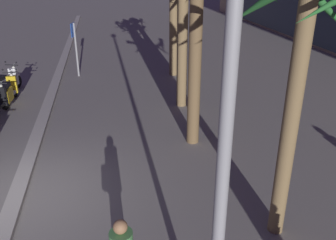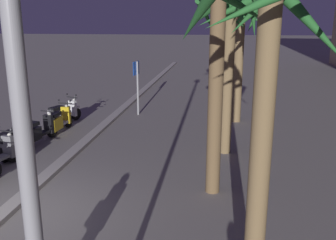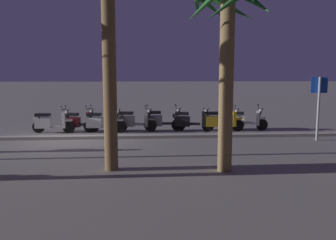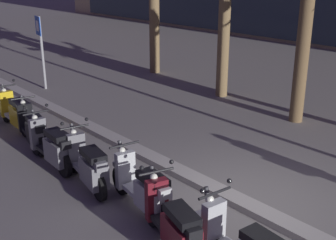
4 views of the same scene
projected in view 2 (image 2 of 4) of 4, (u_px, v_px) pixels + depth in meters
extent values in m
plane|color=gray|center=(9.00, 219.00, 8.11)|extent=(200.00, 200.00, 0.00)
cube|color=#BCB7AD|center=(1.00, 216.00, 8.12)|extent=(60.00, 0.36, 0.12)
cylinder|color=black|center=(76.00, 114.00, 16.04)|extent=(0.52, 0.27, 0.52)
cylinder|color=black|center=(54.00, 121.00, 14.93)|extent=(0.52, 0.27, 0.52)
cube|color=white|center=(66.00, 116.00, 15.51)|extent=(0.66, 0.47, 0.08)
cube|color=white|center=(57.00, 116.00, 15.08)|extent=(0.75, 0.54, 0.42)
cube|color=black|center=(56.00, 108.00, 14.98)|extent=(0.67, 0.49, 0.12)
cube|color=white|center=(73.00, 108.00, 15.81)|extent=(0.25, 0.37, 0.66)
cube|color=white|center=(76.00, 107.00, 15.97)|extent=(0.36, 0.26, 0.08)
cylinder|color=#333338|center=(74.00, 104.00, 15.84)|extent=(0.29, 0.16, 0.69)
cylinder|color=black|center=(72.00, 97.00, 15.69)|extent=(0.23, 0.54, 0.04)
sphere|color=white|center=(74.00, 100.00, 15.81)|extent=(0.12, 0.12, 0.12)
cube|color=white|center=(51.00, 112.00, 14.77)|extent=(0.29, 0.27, 0.16)
sphere|color=black|center=(67.00, 94.00, 15.75)|extent=(0.07, 0.07, 0.07)
sphere|color=black|center=(76.00, 95.00, 15.53)|extent=(0.07, 0.07, 0.07)
cylinder|color=black|center=(68.00, 121.00, 14.95)|extent=(0.52, 0.12, 0.52)
cylinder|color=black|center=(53.00, 130.00, 13.70)|extent=(0.52, 0.12, 0.52)
cube|color=silver|center=(61.00, 123.00, 14.36)|extent=(0.61, 0.31, 0.08)
cube|color=gold|center=(55.00, 124.00, 13.86)|extent=(0.69, 0.35, 0.45)
cube|color=black|center=(54.00, 115.00, 13.75)|extent=(0.61, 0.33, 0.12)
cube|color=gold|center=(66.00, 115.00, 14.70)|extent=(0.15, 0.35, 0.66)
cube|color=gold|center=(68.00, 114.00, 14.87)|extent=(0.33, 0.17, 0.08)
cylinder|color=#333338|center=(66.00, 111.00, 14.74)|extent=(0.29, 0.08, 0.69)
cylinder|color=black|center=(65.00, 103.00, 14.58)|extent=(0.06, 0.56, 0.04)
sphere|color=white|center=(66.00, 106.00, 14.71)|extent=(0.12, 0.12, 0.12)
cube|color=silver|center=(51.00, 119.00, 13.51)|extent=(0.25, 0.21, 0.16)
sphere|color=black|center=(59.00, 100.00, 14.57)|extent=(0.07, 0.07, 0.07)
sphere|color=black|center=(70.00, 101.00, 14.49)|extent=(0.07, 0.07, 0.07)
cylinder|color=black|center=(52.00, 130.00, 13.68)|extent=(0.53, 0.19, 0.52)
cylinder|color=black|center=(28.00, 141.00, 12.45)|extent=(0.53, 0.19, 0.52)
cube|color=black|center=(41.00, 134.00, 13.10)|extent=(0.64, 0.38, 0.08)
cube|color=black|center=(32.00, 135.00, 12.61)|extent=(0.73, 0.44, 0.43)
cube|color=black|center=(30.00, 125.00, 12.50)|extent=(0.64, 0.40, 0.12)
cube|color=black|center=(49.00, 124.00, 13.44)|extent=(0.20, 0.36, 0.66)
cube|color=black|center=(52.00, 123.00, 13.60)|extent=(0.34, 0.21, 0.08)
cylinder|color=#333338|center=(50.00, 119.00, 13.47)|extent=(0.29, 0.12, 0.69)
cylinder|color=black|center=(47.00, 111.00, 13.32)|extent=(0.14, 0.56, 0.04)
sphere|color=white|center=(49.00, 114.00, 13.44)|extent=(0.12, 0.12, 0.12)
cube|color=black|center=(25.00, 130.00, 12.27)|extent=(0.27, 0.24, 0.16)
cylinder|color=black|center=(29.00, 140.00, 12.57)|extent=(0.52, 0.12, 0.52)
cylinder|color=black|center=(5.00, 154.00, 11.29)|extent=(0.52, 0.12, 0.52)
cube|color=black|center=(18.00, 144.00, 11.96)|extent=(0.61, 0.30, 0.08)
cube|color=slate|center=(8.00, 146.00, 11.45)|extent=(0.69, 0.35, 0.46)
cube|color=black|center=(7.00, 134.00, 11.34)|extent=(0.61, 0.32, 0.12)
cube|color=slate|center=(25.00, 133.00, 12.33)|extent=(0.15, 0.35, 0.66)
cube|color=slate|center=(28.00, 132.00, 12.50)|extent=(0.33, 0.17, 0.08)
cylinder|color=#333338|center=(26.00, 128.00, 12.36)|extent=(0.29, 0.08, 0.69)
cylinder|color=black|center=(24.00, 120.00, 12.20)|extent=(0.06, 0.56, 0.04)
sphere|color=white|center=(26.00, 123.00, 12.34)|extent=(0.12, 0.12, 0.12)
cube|color=black|center=(2.00, 140.00, 11.10)|extent=(0.25, 0.21, 0.16)
sphere|color=black|center=(16.00, 116.00, 12.20)|extent=(0.07, 0.07, 0.07)
sphere|color=black|center=(30.00, 117.00, 12.11)|extent=(0.07, 0.07, 0.07)
cylinder|color=black|center=(14.00, 154.00, 11.30)|extent=(0.53, 0.19, 0.52)
cube|color=slate|center=(8.00, 147.00, 11.06)|extent=(0.20, 0.36, 0.66)
cube|color=slate|center=(12.00, 145.00, 11.22)|extent=(0.34, 0.21, 0.08)
cylinder|color=#333338|center=(10.00, 141.00, 11.09)|extent=(0.29, 0.12, 0.69)
cylinder|color=black|center=(6.00, 131.00, 10.94)|extent=(0.14, 0.56, 0.04)
sphere|color=white|center=(9.00, 135.00, 11.06)|extent=(0.12, 0.12, 0.12)
sphere|color=black|center=(12.00, 128.00, 10.81)|extent=(0.07, 0.07, 0.07)
cylinder|color=#939399|center=(138.00, 88.00, 16.71)|extent=(0.09, 0.09, 2.40)
cube|color=#1947B7|center=(136.00, 68.00, 16.49)|extent=(0.59, 0.14, 0.60)
cube|color=white|center=(136.00, 68.00, 16.50)|extent=(0.33, 0.08, 0.33)
cylinder|color=brown|center=(216.00, 72.00, 8.65)|extent=(0.35, 0.35, 6.01)
cylinder|color=olive|center=(260.00, 161.00, 4.92)|extent=(0.28, 0.28, 4.76)
cone|color=#286B2D|center=(303.00, 15.00, 4.87)|extent=(1.28, 1.37, 1.45)
cone|color=#286B2D|center=(207.00, 0.00, 4.16)|extent=(1.70, 1.02, 1.19)
cylinder|color=olive|center=(238.00, 66.00, 15.30)|extent=(0.39, 0.39, 4.64)
sphere|color=#286B2D|center=(241.00, 7.00, 14.70)|extent=(0.85, 0.85, 0.85)
cone|color=#286B2D|center=(243.00, 17.00, 14.23)|extent=(0.42, 1.38, 1.19)
cone|color=#286B2D|center=(254.00, 18.00, 14.51)|extent=(1.30, 0.82, 1.25)
cone|color=#286B2D|center=(253.00, 14.00, 15.15)|extent=(1.27, 1.24, 0.93)
cone|color=#286B2D|center=(230.00, 16.00, 15.30)|extent=(1.16, 1.25, 1.08)
cone|color=#286B2D|center=(227.00, 18.00, 14.76)|extent=(1.34, 0.57, 1.25)
cylinder|color=olive|center=(227.00, 82.00, 11.62)|extent=(0.37, 0.37, 4.61)
sphere|color=#286B2D|center=(231.00, 4.00, 11.02)|extent=(0.81, 0.81, 0.81)
cone|color=#286B2D|center=(225.00, 13.00, 10.39)|extent=(0.58, 1.67, 0.97)
cone|color=#286B2D|center=(249.00, 17.00, 10.57)|extent=(1.32, 1.28, 1.16)
cone|color=#286B2D|center=(253.00, 18.00, 11.04)|extent=(1.53, 0.32, 1.22)
cone|color=#286B2D|center=(243.00, 13.00, 11.65)|extent=(1.11, 1.55, 0.94)
cone|color=#286B2D|center=(224.00, 15.00, 11.81)|extent=(0.67, 1.63, 1.04)
cone|color=#286B2D|center=(206.00, 15.00, 11.35)|extent=(1.63, 0.62, 1.06)
cone|color=#286B2D|center=(209.00, 12.00, 10.71)|extent=(1.49, 1.23, 0.92)
cylinder|color=#939399|center=(29.00, 184.00, 2.89)|extent=(0.14, 0.14, 5.90)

